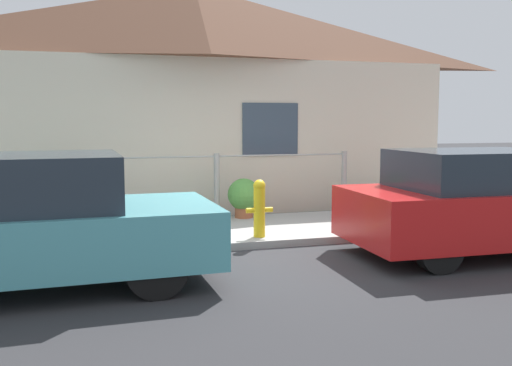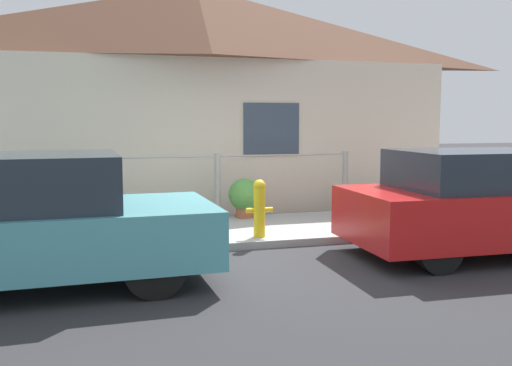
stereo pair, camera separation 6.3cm
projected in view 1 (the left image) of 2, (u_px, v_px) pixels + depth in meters
ground_plane at (250, 250)px, 7.93m from camera, size 60.00×60.00×0.00m
sidewalk at (230, 231)px, 8.98m from camera, size 24.00×2.23×0.11m
house at (196, 34)px, 11.24m from camera, size 10.20×2.23×4.43m
fence at (217, 182)px, 9.82m from camera, size 4.90×0.10×1.12m
car_left at (26, 223)px, 6.03m from camera, size 3.98×1.87×1.44m
car_right at (482, 203)px, 7.64m from camera, size 3.73×1.80×1.40m
fire_hydrant at (259, 207)px, 8.24m from camera, size 0.39×0.18×0.84m
potted_plant_near_hydrant at (244, 196)px, 9.87m from camera, size 0.56×0.56×0.68m
potted_plant_by_fence at (56, 208)px, 8.71m from camera, size 0.59×0.59×0.66m
potted_plant_corner at (407, 195)px, 10.19m from camera, size 0.50×0.50×0.64m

